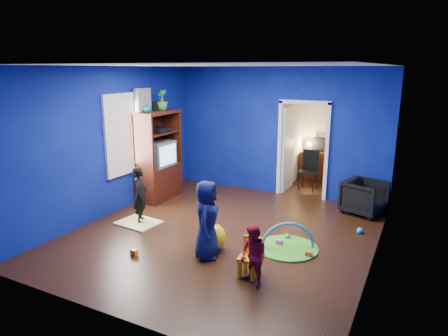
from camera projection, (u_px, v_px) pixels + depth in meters
The scene contains 33 objects.
floor at pixel (223, 234), 7.08m from camera, with size 5.00×5.50×0.01m, color black.
ceiling at pixel (223, 65), 6.38m from camera, with size 5.00×5.50×0.01m, color white.
wall_back at pixel (278, 132), 9.10m from camera, with size 5.00×0.02×2.90m, color navy.
wall_front at pixel (108, 201), 4.35m from camera, with size 5.00×0.02×2.90m, color navy.
wall_left at pixel (110, 142), 7.83m from camera, with size 0.02×5.50×2.90m, color navy.
wall_right at pixel (380, 171), 5.62m from camera, with size 0.02×5.50×2.90m, color navy.
alcove at pixel (314, 137), 9.64m from camera, with size 1.00×1.75×2.50m, color silver, non-canonical shape.
armchair at pixel (364, 197), 7.99m from camera, with size 0.73×0.75×0.69m, color black.
child_black at pixel (140, 195), 7.51m from camera, with size 0.39×0.26×1.08m, color black.
child_navy at pixel (207, 220), 6.07m from camera, with size 0.60×0.39×1.23m, color #0F1037.
toddler_red at pixel (253, 256), 5.31m from camera, with size 0.41×0.32×0.85m, color red.
vase at pixel (147, 108), 8.31m from camera, with size 0.18×0.18×0.19m, color #0D6368.
potted_plant at pixel (162, 100), 8.73m from camera, with size 0.25×0.25×0.45m, color #328C3A.
tv_armoire at pixel (158, 155), 8.83m from camera, with size 0.58×1.14×1.96m, color #40140A.
crt_tv at pixel (159, 154), 8.80m from camera, with size 0.46×0.70×0.54m, color silver.
yellow_blanket at pixel (138, 223), 7.55m from camera, with size 0.75×0.60×0.03m, color #F2E07A.
hopper_ball at pixel (212, 237), 6.41m from camera, with size 0.45×0.45×0.45m, color yellow.
kid_chair at pixel (249, 259), 5.59m from camera, with size 0.28×0.28×0.50m, color yellow.
play_mat at pixel (287, 248), 6.49m from camera, with size 1.00×1.00×0.03m, color green.
toy_arch at pixel (287, 247), 6.49m from camera, with size 0.89×0.89×0.05m, color #3F8CD8.
window_left at pixel (122, 134), 8.10m from camera, with size 0.03×0.95×1.55m, color white.
curtain at pixel (144, 145), 8.60m from camera, with size 0.14×0.42×2.40m, color slate.
doorway at pixel (303, 151), 8.94m from camera, with size 1.16×0.10×2.10m, color white.
study_desk at pixel (318, 166), 10.40m from camera, with size 0.88×0.44×0.75m, color #3D140A.
desk_monitor at pixel (320, 144), 10.37m from camera, with size 0.40×0.05×0.32m, color black.
desk_lamp at pixel (309, 144), 10.44m from camera, with size 0.14×0.14×0.14m, color #FFD88C.
folding_chair at pixel (308, 171), 9.55m from camera, with size 0.40×0.40×0.92m, color black.
book_shelf at pixel (323, 102), 10.10m from camera, with size 0.88×0.24×0.04m, color white.
toy_0 at pixel (309, 254), 6.18m from camera, with size 0.10×0.08×0.10m, color #DA5424.
toy_1 at pixel (360, 230), 7.09m from camera, with size 0.11×0.11×0.11m, color #2392CA.
toy_2 at pixel (134, 252), 6.25m from camera, with size 0.10×0.08×0.10m, color orange.
toy_3 at pixel (287, 236), 6.84m from camera, with size 0.11×0.11×0.11m, color green.
toy_4 at pixel (279, 243), 6.60m from camera, with size 0.10×0.08×0.10m, color #DA52B4.
Camera 1 is at (3.02, -5.85, 2.85)m, focal length 32.00 mm.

